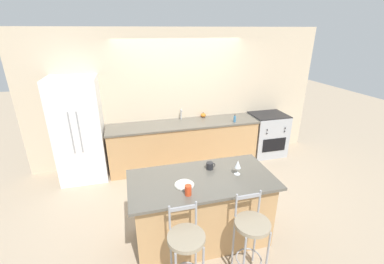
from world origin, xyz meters
name	(u,v)px	position (x,y,z in m)	size (l,w,h in m)	color
ground_plane	(188,172)	(0.00, 0.00, 0.00)	(18.00, 18.00, 0.00)	tan
wall_back	(180,97)	(0.00, 0.73, 1.35)	(6.00, 0.07, 2.70)	beige
back_counter	(184,143)	(0.00, 0.39, 0.46)	(3.02, 0.71, 0.92)	tan
sink_faucet	(181,113)	(0.00, 0.60, 1.05)	(0.02, 0.13, 0.22)	#ADAFB5
kitchen_island	(201,209)	(-0.25, -1.71, 0.47)	(1.82, 0.90, 0.93)	tan
refrigerator	(79,130)	(-1.94, 0.36, 0.96)	(0.82, 0.72, 1.91)	white
oven_range	(267,134)	(1.91, 0.39, 0.47)	(0.75, 0.67, 0.94)	#ADAFB5
bar_stool_near	(186,246)	(-0.61, -2.39, 0.60)	(0.39, 0.39, 1.03)	#99999E
bar_stool_far	(251,232)	(0.12, -2.38, 0.60)	(0.39, 0.39, 1.03)	#99999E
dinner_plate	(184,184)	(-0.49, -1.79, 0.94)	(0.23, 0.23, 0.02)	beige
wine_glass	(238,165)	(0.22, -1.72, 1.07)	(0.08, 0.08, 0.19)	white
coffee_mug	(210,166)	(-0.08, -1.51, 0.98)	(0.13, 0.09, 0.09)	#232326
tumbler_cup	(188,190)	(-0.49, -1.99, 0.99)	(0.08, 0.08, 0.12)	red
pumpkin_decoration	(203,115)	(0.48, 0.62, 0.96)	(0.11, 0.11, 0.11)	orange
soap_bottle	(235,119)	(1.00, 0.17, 0.98)	(0.05, 0.05, 0.16)	teal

